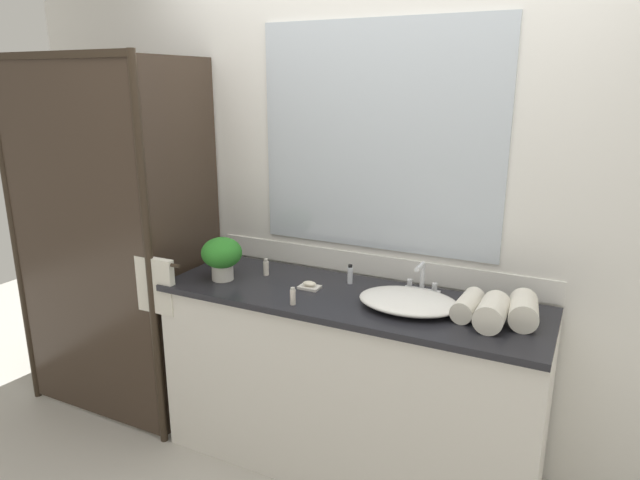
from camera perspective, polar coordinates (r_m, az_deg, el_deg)
name	(u,v)px	position (r m, az deg, el deg)	size (l,w,h in m)	color
ground_plane	(346,462)	(3.07, 2.70, -21.53)	(8.00, 8.00, 0.00)	#B7B2A8
wall_back_with_mirror	(378,196)	(2.81, 5.89, 4.41)	(4.40, 0.06, 2.60)	silver
vanity_cabinet	(348,382)	(2.82, 2.90, -14.13)	(1.80, 0.58, 0.90)	silver
shower_enclosure	(113,246)	(3.16, -20.24, -0.58)	(1.20, 0.59, 2.00)	#2D2319
sink_basin	(408,301)	(2.50, 8.93, -6.13)	(0.44, 0.33, 0.06)	white
faucet	(422,284)	(2.67, 10.24, -4.36)	(0.17, 0.12, 0.16)	silver
potted_plant	(222,255)	(2.83, -9.91, -1.52)	(0.20, 0.20, 0.22)	beige
soap_dish	(310,286)	(2.71, -1.06, -4.63)	(0.10, 0.07, 0.04)	silver
amenity_bottle_conditioner	(293,296)	(2.51, -2.76, -5.72)	(0.03, 0.03, 0.08)	silver
amenity_bottle_body_wash	(266,267)	(2.89, -5.48, -2.78)	(0.03, 0.03, 0.09)	silver
amenity_bottle_shampoo	(350,275)	(2.76, 3.07, -3.51)	(0.03, 0.03, 0.10)	silver
rolled_towel_near_edge	(523,310)	(2.45, 19.89, -6.69)	(0.12, 0.12, 0.22)	silver
rolled_towel_middle	(492,312)	(2.39, 17.02, -7.01)	(0.12, 0.12, 0.21)	silver
rolled_towel_far_edge	(468,305)	(2.47, 14.73, -6.40)	(0.09, 0.09, 0.22)	silver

